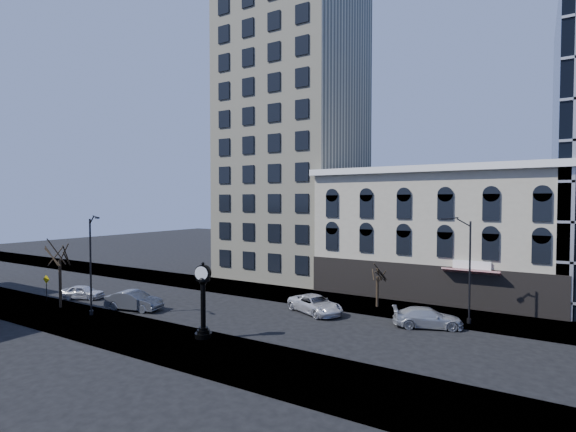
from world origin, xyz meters
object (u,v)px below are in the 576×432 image
Objects in this scene: warning_sign at (46,283)px; car_near_a at (83,292)px; car_near_b at (134,301)px; street_clock at (203,303)px; street_lamp_near at (92,239)px.

car_near_a is (1.66, 2.51, -1.11)m from warning_sign.
car_near_b is at bearing 4.14° from warning_sign.
warning_sign is 9.50m from car_near_b.
street_clock is at bearing -11.13° from warning_sign.
car_near_b is at bearing 95.80° from street_lamp_near.
car_near_b is at bearing 147.61° from street_clock.
car_near_b reaches higher than car_near_a.
street_lamp_near is 1.69× the size of car_near_b.
warning_sign is at bearing 90.94° from car_near_b.
warning_sign is 0.49× the size of car_near_b.
street_clock reaches higher than car_near_b.
car_near_b is (0.72, 3.31, -5.52)m from street_lamp_near.
street_lamp_near is at bearing 154.46° from car_near_b.
street_clock is at bearing -117.85° from car_near_b.
street_clock is 19.47m from warning_sign.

